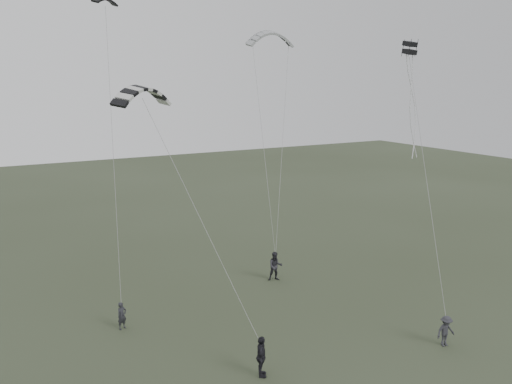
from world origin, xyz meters
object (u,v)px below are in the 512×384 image
flyer_right (275,266)px  kite_box (410,48)px  flyer_left (122,316)px  flyer_far (446,331)px  kite_pale_large (271,33)px  flyer_center (261,357)px  kite_striped (142,88)px

flyer_right → kite_box: kite_box is taller
flyer_left → kite_box: (16.78, -3.03, 14.23)m
flyer_far → kite_pale_large: kite_pale_large is taller
flyer_right → kite_box: (6.04, -4.93, 14.00)m
flyer_left → kite_box: size_ratio=2.13×
flyer_left → flyer_far: size_ratio=0.94×
flyer_far → flyer_right: bearing=111.5°
flyer_left → flyer_right: bearing=-13.6°
flyer_right → flyer_far: 11.92m
flyer_left → flyer_center: flyer_center is taller
flyer_center → kite_pale_large: size_ratio=0.56×
flyer_far → flyer_left: bearing=151.7°
flyer_center → kite_box: 19.24m
flyer_left → kite_box: 22.21m
flyer_left → kite_striped: 12.20m
flyer_left → flyer_right: flyer_right is taller
flyer_left → kite_striped: bearing=-82.8°
flyer_right → kite_pale_large: kite_pale_large is taller
flyer_right → flyer_center: (-6.37, -9.40, -0.02)m
kite_striped → kite_box: bearing=-34.6°
kite_pale_large → flyer_center: bearing=-114.5°
flyer_right → kite_striped: 15.66m
flyer_right → flyer_left: bearing=-151.3°
flyer_right → kite_pale_large: 16.35m
flyer_center → kite_striped: kite_striped is taller
flyer_far → kite_pale_large: (-0.78, 16.22, 15.67)m
flyer_center → flyer_far: size_ratio=1.20×
flyer_far → kite_pale_large: size_ratio=0.46×
flyer_center → kite_box: kite_box is taller
kite_box → kite_striped: bearing=174.7°
flyer_far → kite_box: kite_box is taller
kite_pale_large → flyer_left: bearing=-146.1°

